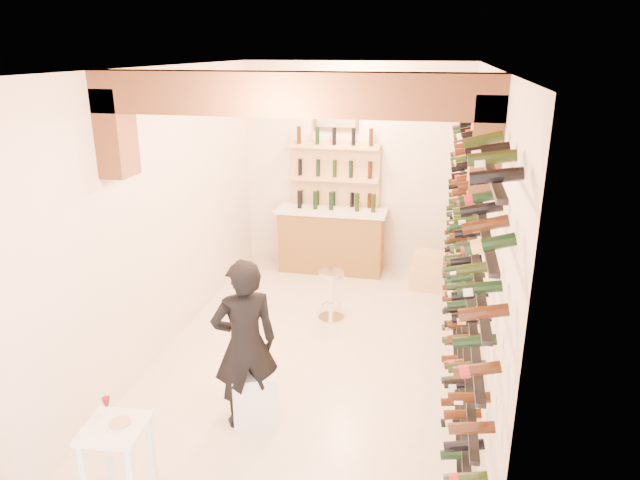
# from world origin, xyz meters

# --- Properties ---
(ground) EXTENTS (6.00, 6.00, 0.00)m
(ground) POSITION_xyz_m (0.00, 0.00, 0.00)
(ground) COLOR silver
(ground) RESTS_ON ground
(room_shell) EXTENTS (3.52, 6.02, 3.21)m
(room_shell) POSITION_xyz_m (0.00, -0.26, 2.25)
(room_shell) COLOR #F0E2D0
(room_shell) RESTS_ON ground
(wine_rack) EXTENTS (0.32, 5.70, 2.56)m
(wine_rack) POSITION_xyz_m (1.53, 0.00, 1.55)
(wine_rack) COLOR black
(wine_rack) RESTS_ON ground
(back_counter) EXTENTS (1.70, 0.62, 1.29)m
(back_counter) POSITION_xyz_m (-0.30, 2.65, 0.53)
(back_counter) COLOR brown
(back_counter) RESTS_ON ground
(back_shelving) EXTENTS (1.40, 0.31, 2.73)m
(back_shelving) POSITION_xyz_m (-0.30, 2.89, 1.17)
(back_shelving) COLOR #DBAD7B
(back_shelving) RESTS_ON ground
(tasting_table) EXTENTS (0.50, 0.50, 0.81)m
(tasting_table) POSITION_xyz_m (-1.02, -2.49, 0.54)
(tasting_table) COLOR white
(tasting_table) RESTS_ON ground
(white_stool) EXTENTS (0.54, 0.54, 0.52)m
(white_stool) POSITION_xyz_m (-0.31, -1.29, 0.26)
(white_stool) COLOR white
(white_stool) RESTS_ON ground
(person) EXTENTS (0.72, 0.64, 1.65)m
(person) POSITION_xyz_m (-0.35, -1.37, 0.82)
(person) COLOR black
(person) RESTS_ON ground
(chrome_barstool) EXTENTS (0.34, 0.34, 0.67)m
(chrome_barstool) POSITION_xyz_m (0.02, 0.94, 0.39)
(chrome_barstool) COLOR silver
(chrome_barstool) RESTS_ON ground
(crate_lower) EXTENTS (0.59, 0.45, 0.32)m
(crate_lower) POSITION_xyz_m (1.25, 2.20, 0.16)
(crate_lower) COLOR #E2B67C
(crate_lower) RESTS_ON ground
(crate_upper) EXTENTS (0.49, 0.39, 0.25)m
(crate_upper) POSITION_xyz_m (1.25, 2.20, 0.45)
(crate_upper) COLOR #E2B67C
(crate_upper) RESTS_ON crate_lower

